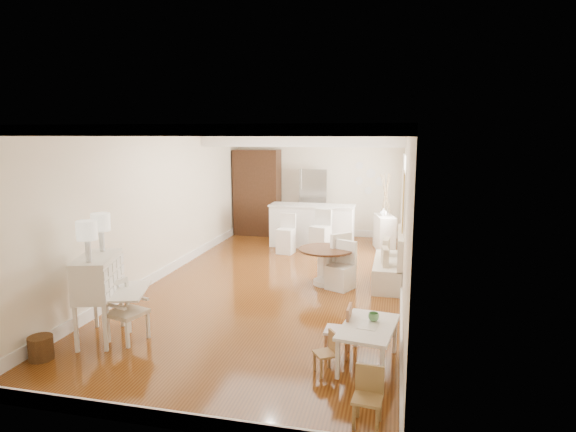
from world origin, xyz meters
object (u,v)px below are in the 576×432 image
at_px(kids_chair_c, 368,398).
at_px(slip_chair_far, 334,256).
at_px(wicker_basket, 41,348).
at_px(breakfast_counter, 312,226).
at_px(bar_stool_right, 320,232).
at_px(gustavian_armchair, 127,311).
at_px(slip_chair_near, 341,266).
at_px(bar_stool_left, 286,234).
at_px(kids_table, 368,345).
at_px(dining_table, 326,267).
at_px(pantry_cabinet, 257,193).
at_px(fridge, 327,204).
at_px(kids_chair_a, 325,353).
at_px(kids_chair_b, 338,329).
at_px(secretary_bureau, 99,298).
at_px(sideboard, 384,233).

height_order(kids_chair_c, slip_chair_far, slip_chair_far).
xyz_separation_m(wicker_basket, breakfast_counter, (2.15, 6.65, 0.37)).
relative_size(kids_chair_c, bar_stool_right, 0.56).
distance_m(gustavian_armchair, slip_chair_near, 3.75).
height_order(wicker_basket, bar_stool_left, bar_stool_left).
bearing_deg(kids_table, dining_table, 107.82).
bearing_deg(bar_stool_left, breakfast_counter, 67.80).
height_order(kids_table, slip_chair_near, slip_chair_near).
relative_size(slip_chair_far, pantry_cabinet, 0.40).
bearing_deg(fridge, kids_chair_a, -81.50).
bearing_deg(kids_table, kids_chair_b, 152.69).
relative_size(breakfast_counter, pantry_cabinet, 0.89).
xyz_separation_m(gustavian_armchair, wicker_basket, (-0.74, -0.74, -0.25)).
bearing_deg(pantry_cabinet, secretary_bureau, -90.82).
xyz_separation_m(breakfast_counter, bar_stool_right, (0.31, -0.60, -0.01)).
distance_m(kids_chair_b, fridge, 6.88).
xyz_separation_m(dining_table, sideboard, (0.95, 3.01, 0.07)).
xyz_separation_m(kids_chair_a, kids_chair_c, (0.54, -0.91, 0.04)).
relative_size(secretary_bureau, fridge, 0.63).
bearing_deg(fridge, breakfast_counter, -100.78).
relative_size(kids_chair_b, kids_chair_c, 1.16).
bearing_deg(kids_chair_b, kids_table, 64.29).
distance_m(bar_stool_left, fridge, 2.03).
height_order(wicker_basket, kids_table, kids_table).
bearing_deg(fridge, pantry_cabinet, 179.10).
height_order(kids_table, breakfast_counter, breakfast_counter).
xyz_separation_m(kids_chair_c, slip_chair_near, (-0.74, 4.01, 0.14)).
height_order(bar_stool_left, pantry_cabinet, pantry_cabinet).
height_order(kids_chair_b, dining_table, dining_table).
relative_size(kids_chair_b, bar_stool_right, 0.65).
bearing_deg(pantry_cabinet, sideboard, -16.28).
height_order(slip_chair_near, slip_chair_far, slip_chair_far).
distance_m(kids_chair_b, slip_chair_near, 2.60).
distance_m(bar_stool_right, fridge, 1.71).
bearing_deg(slip_chair_near, pantry_cabinet, 149.31).
bearing_deg(wicker_basket, slip_chair_near, 47.60).
xyz_separation_m(wicker_basket, kids_table, (3.89, 0.75, 0.10)).
distance_m(secretary_bureau, bar_stool_right, 5.74).
bearing_deg(wicker_basket, kids_chair_b, 15.16).
distance_m(gustavian_armchair, bar_stool_right, 5.58).
bearing_deg(gustavian_armchair, bar_stool_right, -1.98).
height_order(slip_chair_far, bar_stool_right, bar_stool_right).
xyz_separation_m(breakfast_counter, fridge, (0.20, 1.05, 0.39)).
bearing_deg(kids_chair_b, dining_table, -166.75).
relative_size(kids_chair_a, sideboard, 0.58).
xyz_separation_m(dining_table, slip_chair_far, (0.11, 0.32, 0.13)).
xyz_separation_m(bar_stool_right, fridge, (-0.11, 1.65, 0.40)).
xyz_separation_m(bar_stool_left, bar_stool_right, (0.76, 0.21, 0.04)).
distance_m(kids_chair_b, pantry_cabinet, 7.49).
bearing_deg(wicker_basket, secretary_bureau, 63.65).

